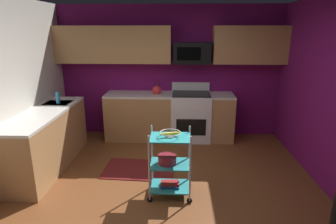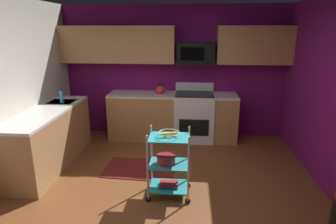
% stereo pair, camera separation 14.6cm
% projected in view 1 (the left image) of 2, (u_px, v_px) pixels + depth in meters
% --- Properties ---
extents(floor, '(4.40, 4.80, 0.04)m').
position_uv_depth(floor, '(164.00, 197.00, 3.82)').
color(floor, brown).
rests_on(floor, ground).
extents(wall_back, '(4.52, 0.06, 2.60)m').
position_uv_depth(wall_back, '(170.00, 72.00, 5.77)').
color(wall_back, '#6B1156').
rests_on(wall_back, ground).
extents(counter_run, '(3.45, 2.62, 0.92)m').
position_uv_depth(counter_run, '(121.00, 125.00, 5.16)').
color(counter_run, '#B27F4C').
rests_on(counter_run, ground).
extents(oven_range, '(0.76, 0.65, 1.10)m').
position_uv_depth(oven_range, '(191.00, 116.00, 5.68)').
color(oven_range, white).
rests_on(oven_range, ground).
extents(upper_cabinets, '(4.40, 0.33, 0.70)m').
position_uv_depth(upper_cabinets, '(165.00, 45.00, 5.44)').
color(upper_cabinets, '#B27F4C').
extents(microwave, '(0.70, 0.39, 0.40)m').
position_uv_depth(microwave, '(192.00, 53.00, 5.43)').
color(microwave, black).
extents(rolling_cart, '(0.58, 0.40, 0.91)m').
position_uv_depth(rolling_cart, '(170.00, 164.00, 3.72)').
color(rolling_cart, silver).
rests_on(rolling_cart, ground).
extents(fruit_bowl, '(0.27, 0.27, 0.07)m').
position_uv_depth(fruit_bowl, '(170.00, 133.00, 3.60)').
color(fruit_bowl, silver).
rests_on(fruit_bowl, rolling_cart).
extents(mixing_bowl_large, '(0.25, 0.25, 0.11)m').
position_uv_depth(mixing_bowl_large, '(167.00, 159.00, 3.70)').
color(mixing_bowl_large, maroon).
rests_on(mixing_bowl_large, rolling_cart).
extents(book_stack, '(0.25, 0.19, 0.05)m').
position_uv_depth(book_stack, '(170.00, 184.00, 3.81)').
color(book_stack, '#1E4C8C').
rests_on(book_stack, rolling_cart).
extents(kettle, '(0.21, 0.18, 0.26)m').
position_uv_depth(kettle, '(157.00, 90.00, 5.55)').
color(kettle, red).
rests_on(kettle, counter_run).
extents(dish_soap_bottle, '(0.06, 0.06, 0.20)m').
position_uv_depth(dish_soap_bottle, '(58.00, 98.00, 4.83)').
color(dish_soap_bottle, '#2D8CBF').
rests_on(dish_soap_bottle, counter_run).
extents(floor_rug, '(1.14, 0.76, 0.01)m').
position_uv_depth(floor_rug, '(139.00, 169.00, 4.52)').
color(floor_rug, maroon).
rests_on(floor_rug, ground).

